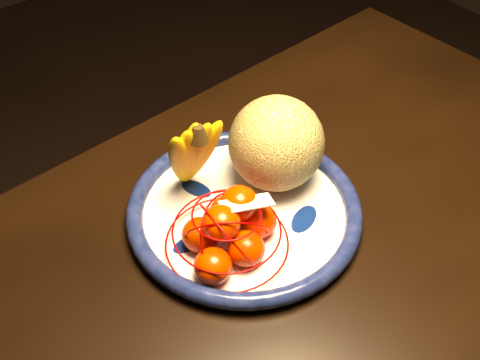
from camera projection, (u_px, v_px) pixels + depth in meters
dining_table at (272, 329)px, 0.84m from camera, size 1.44×0.91×0.70m
fruit_bowl at (244, 211)px, 0.89m from camera, size 0.35×0.35×0.03m
cantaloupe at (276, 143)px, 0.89m from camera, size 0.14×0.14×0.14m
banana_bunch at (190, 152)px, 0.86m from camera, size 0.11×0.10×0.16m
mandarin_bag at (229, 230)px, 0.82m from camera, size 0.19×0.19×0.11m
price_tag at (247, 203)px, 0.80m from camera, size 0.08×0.05×0.01m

